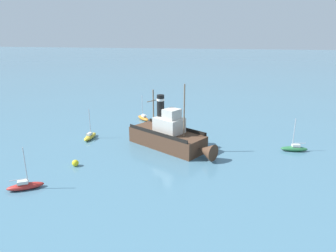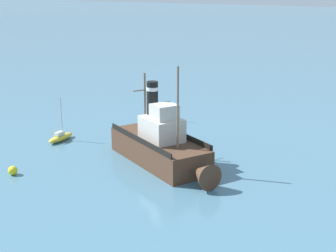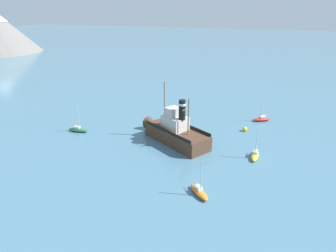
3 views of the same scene
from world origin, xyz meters
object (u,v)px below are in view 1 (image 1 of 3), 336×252
old_tugboat (170,136)px  sailboat_green (294,148)px  sailboat_yellow (90,136)px  sailboat_red (25,186)px  mooring_buoy (75,163)px  sailboat_orange (143,118)px

old_tugboat → sailboat_green: old_tugboat is taller
sailboat_yellow → sailboat_red: size_ratio=1.00×
sailboat_yellow → mooring_buoy: 10.52m
old_tugboat → sailboat_yellow: size_ratio=2.88×
old_tugboat → sailboat_red: 20.39m
mooring_buoy → sailboat_green: bearing=110.9°
old_tugboat → sailboat_red: (15.50, -13.17, -1.40)m
sailboat_yellow → mooring_buoy: bearing=15.2°
sailboat_green → mooring_buoy: bearing=-69.1°
sailboat_orange → mooring_buoy: bearing=-6.9°
sailboat_green → mooring_buoy: size_ratio=5.75×
mooring_buoy → old_tugboat: bearing=129.7°
sailboat_red → mooring_buoy: size_ratio=5.75×
old_tugboat → sailboat_green: size_ratio=2.88×
sailboat_red → mooring_buoy: sailboat_red is taller
sailboat_orange → sailboat_yellow: bearing=-23.8°
sailboat_green → mooring_buoy: 30.80m
mooring_buoy → sailboat_red: bearing=-20.6°
old_tugboat → sailboat_red: bearing=-40.4°
sailboat_orange → mooring_buoy: sailboat_orange is taller
sailboat_yellow → sailboat_orange: size_ratio=1.00×
sailboat_red → sailboat_orange: 29.64m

